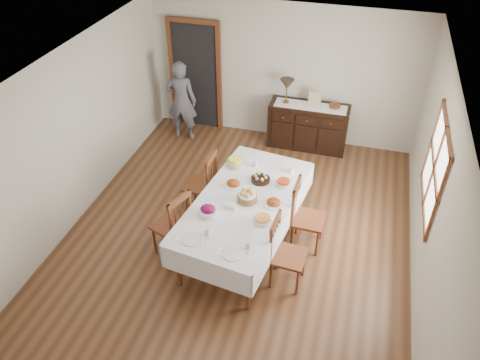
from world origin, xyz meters
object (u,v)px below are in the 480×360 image
(chair_left_near, at_px, (174,224))
(table_lamp, at_px, (287,85))
(sideboard, at_px, (308,126))
(chair_right_far, at_px, (305,215))
(person, at_px, (181,98))
(chair_right_near, at_px, (285,252))
(chair_left_far, at_px, (203,183))
(dining_table, at_px, (245,206))

(chair_left_near, height_order, table_lamp, table_lamp)
(chair_left_near, xyz_separation_m, sideboard, (1.33, 3.32, -0.11))
(chair_left_near, distance_m, table_lamp, 3.49)
(chair_right_far, height_order, person, person)
(chair_right_far, relative_size, sideboard, 0.74)
(chair_left_near, bearing_deg, person, -139.64)
(chair_right_near, bearing_deg, person, 43.93)
(chair_left_far, height_order, person, person)
(chair_left_near, bearing_deg, table_lamp, -173.94)
(dining_table, bearing_deg, person, 134.91)
(chair_right_near, xyz_separation_m, sideboard, (-0.25, 3.41, -0.09))
(chair_left_near, distance_m, chair_left_far, 1.01)
(chair_left_near, height_order, chair_right_far, chair_left_near)
(sideboard, relative_size, person, 0.87)
(dining_table, xyz_separation_m, sideboard, (0.43, 2.90, -0.31))
(chair_left_near, bearing_deg, chair_right_near, 107.61)
(chair_left_near, xyz_separation_m, chair_right_near, (1.57, -0.09, -0.02))
(table_lamp, bearing_deg, chair_right_far, -72.72)
(chair_left_far, height_order, chair_right_far, chair_right_far)
(chair_left_near, distance_m, sideboard, 3.58)
(chair_right_near, height_order, table_lamp, table_lamp)
(dining_table, xyz_separation_m, table_lamp, (-0.01, 2.89, 0.48))
(dining_table, relative_size, chair_right_far, 2.40)
(chair_right_far, relative_size, person, 0.64)
(chair_right_far, distance_m, table_lamp, 2.84)
(chair_left_far, distance_m, table_lamp, 2.53)
(chair_right_near, bearing_deg, table_lamp, 15.11)
(chair_right_near, height_order, sideboard, chair_right_near)
(chair_left_far, height_order, chair_right_near, chair_left_far)
(person, distance_m, table_lamp, 2.00)
(chair_left_near, xyz_separation_m, chair_left_far, (0.07, 1.00, -0.01))
(dining_table, bearing_deg, chair_left_near, -147.14)
(chair_left_near, bearing_deg, chair_left_far, -163.21)
(dining_table, relative_size, person, 1.55)
(chair_right_near, distance_m, sideboard, 3.42)
(sideboard, height_order, table_lamp, table_lamp)
(chair_left_far, distance_m, chair_right_near, 1.86)
(chair_right_near, relative_size, sideboard, 0.72)
(chair_left_far, bearing_deg, chair_left_near, -2.76)
(person, xyz_separation_m, table_lamp, (1.94, 0.30, 0.39))
(sideboard, xyz_separation_m, table_lamp, (-0.44, -0.02, 0.79))
(chair_right_far, xyz_separation_m, person, (-2.76, 2.33, 0.29))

